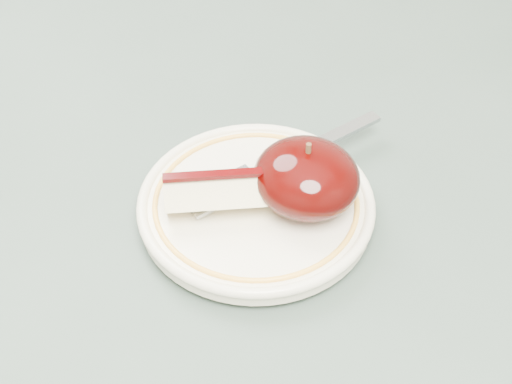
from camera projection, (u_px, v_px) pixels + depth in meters
The scene contains 5 objects.
table at pixel (243, 283), 0.63m from camera, with size 0.90×0.90×0.75m.
plate at pixel (256, 205), 0.56m from camera, with size 0.19×0.19×0.02m.
apple_half at pixel (307, 177), 0.54m from camera, with size 0.08×0.08×0.06m.
apple_wedge at pixel (218, 193), 0.54m from camera, with size 0.09×0.08×0.04m.
fork at pixel (282, 162), 0.58m from camera, with size 0.09×0.19×0.00m.
Camera 1 is at (0.22, -0.32, 1.17)m, focal length 50.00 mm.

